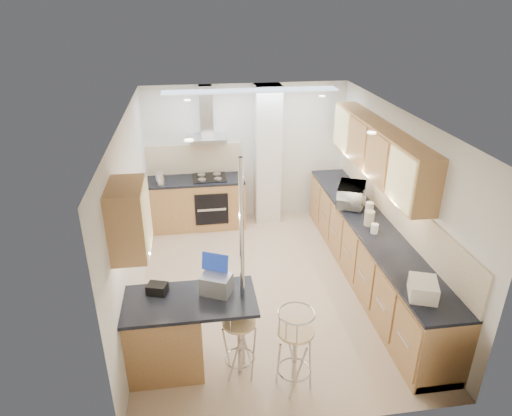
{
  "coord_description": "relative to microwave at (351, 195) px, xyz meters",
  "views": [
    {
      "loc": [
        -0.97,
        -5.47,
        3.88
      ],
      "look_at": [
        -0.15,
        0.2,
        1.18
      ],
      "focal_mm": 32.0,
      "sensor_mm": 36.0,
      "label": 1
    }
  ],
  "objects": [
    {
      "name": "ground",
      "position": [
        -1.41,
        -0.67,
        -1.08
      ],
      "size": [
        4.8,
        4.8,
        0.0
      ],
      "primitive_type": "plane",
      "color": "beige",
      "rests_on": "ground"
    },
    {
      "name": "room_shell",
      "position": [
        -1.08,
        -0.3,
        0.46
      ],
      "size": [
        3.64,
        4.84,
        2.51
      ],
      "color": "white",
      "rests_on": "ground"
    },
    {
      "name": "right_counter",
      "position": [
        0.09,
        -0.67,
        -0.62
      ],
      "size": [
        0.63,
        4.4,
        0.92
      ],
      "color": "#AA6D44",
      "rests_on": "ground"
    },
    {
      "name": "back_counter",
      "position": [
        -2.36,
        1.43,
        -0.62
      ],
      "size": [
        1.7,
        0.63,
        0.92
      ],
      "color": "#AA6D44",
      "rests_on": "ground"
    },
    {
      "name": "peninsula",
      "position": [
        -2.53,
        -2.12,
        -0.61
      ],
      "size": [
        1.47,
        0.72,
        0.94
      ],
      "color": "#AA6D44",
      "rests_on": "ground"
    },
    {
      "name": "microwave",
      "position": [
        0.0,
        0.0,
        0.0
      ],
      "size": [
        0.6,
        0.69,
        0.32
      ],
      "primitive_type": "imported",
      "rotation": [
        0.0,
        0.0,
        1.14
      ],
      "color": "white",
      "rests_on": "right_counter"
    },
    {
      "name": "laptop",
      "position": [
        -2.21,
        -2.03,
        -0.03
      ],
      "size": [
        0.39,
        0.35,
        0.22
      ],
      "primitive_type": "cube",
      "rotation": [
        0.0,
        0.0,
        -0.44
      ],
      "color": "#9B9EA2",
      "rests_on": "peninsula"
    },
    {
      "name": "bag",
      "position": [
        -2.84,
        -1.96,
        -0.08
      ],
      "size": [
        0.24,
        0.21,
        0.11
      ],
      "primitive_type": "cube",
      "rotation": [
        0.0,
        0.0,
        -0.31
      ],
      "color": "black",
      "rests_on": "peninsula"
    },
    {
      "name": "bar_stool_near",
      "position": [
        -1.99,
        -2.28,
        -0.61
      ],
      "size": [
        0.48,
        0.48,
        0.93
      ],
      "primitive_type": null,
      "rotation": [
        0.0,
        0.0,
        0.3
      ],
      "color": "#DBBB76",
      "rests_on": "ground"
    },
    {
      "name": "bar_stool_end",
      "position": [
        -1.44,
        -2.55,
        -0.58
      ],
      "size": [
        0.57,
        0.57,
        0.99
      ],
      "primitive_type": null,
      "rotation": [
        0.0,
        0.0,
        0.78
      ],
      "color": "#DBBB76",
      "rests_on": "ground"
    },
    {
      "name": "jar_a",
      "position": [
        0.16,
        -0.35,
        -0.07
      ],
      "size": [
        0.13,
        0.13,
        0.18
      ],
      "primitive_type": "cylinder",
      "rotation": [
        0.0,
        0.0,
        0.13
      ],
      "color": "silver",
      "rests_on": "right_counter"
    },
    {
      "name": "jar_b",
      "position": [
        0.17,
        -0.04,
        -0.09
      ],
      "size": [
        0.13,
        0.13,
        0.14
      ],
      "primitive_type": "cylinder",
      "rotation": [
        0.0,
        0.0,
        0.24
      ],
      "color": "silver",
      "rests_on": "right_counter"
    },
    {
      "name": "jar_c",
      "position": [
        0.02,
        -0.71,
        -0.05
      ],
      "size": [
        0.15,
        0.15,
        0.21
      ],
      "primitive_type": "cylinder",
      "rotation": [
        0.0,
        0.0,
        -0.04
      ],
      "color": "#C3B59C",
      "rests_on": "right_counter"
    },
    {
      "name": "jar_d",
      "position": [
        0.01,
        -0.95,
        -0.09
      ],
      "size": [
        0.13,
        0.13,
        0.13
      ],
      "primitive_type": "cylinder",
      "rotation": [
        0.0,
        0.0,
        0.43
      ],
      "color": "white",
      "rests_on": "right_counter"
    },
    {
      "name": "bread_bin",
      "position": [
        -0.02,
        -2.39,
        -0.07
      ],
      "size": [
        0.39,
        0.43,
        0.19
      ],
      "primitive_type": "cube",
      "rotation": [
        0.0,
        0.0,
        -0.36
      ],
      "color": "silver",
      "rests_on": "right_counter"
    },
    {
      "name": "kettle",
      "position": [
        -2.95,
        1.24,
        -0.06
      ],
      "size": [
        0.16,
        0.16,
        0.21
      ],
      "primitive_type": "cylinder",
      "color": "silver",
      "rests_on": "back_counter"
    }
  ]
}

